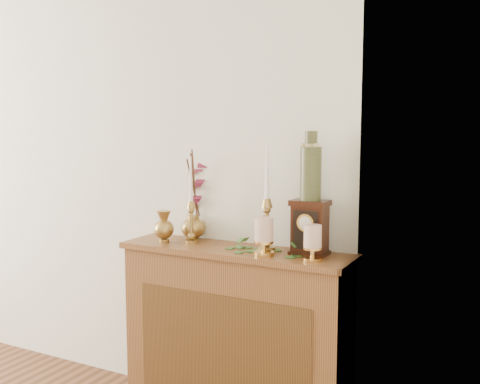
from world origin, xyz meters
The scene contains 10 objects.
console_shelf centered at (1.40, 2.10, 0.44)m, with size 1.24×0.34×0.93m.
candlestick_left centered at (1.14, 2.09, 1.08)m, with size 0.08×0.08×0.47m.
candlestick_center centered at (1.57, 2.12, 1.11)m, with size 0.09×0.09×0.54m.
bud_vase centered at (0.99, 2.05, 1.02)m, with size 0.11×0.11×0.17m.
ginger_jar centered at (1.09, 2.23, 1.16)m, with size 0.21×0.22×0.50m.
pillar_candle_left centered at (1.60, 2.02, 1.03)m, with size 0.10×0.10×0.20m.
pillar_candle_right centered at (1.85, 2.02, 1.02)m, with size 0.09×0.09×0.18m.
ivy_garland centered at (1.54, 2.09, 0.94)m, with size 0.39×0.18×0.08m.
mantel_clock centered at (1.79, 2.14, 1.06)m, with size 0.18×0.13×0.27m.
ceramic_vase centered at (1.79, 2.14, 1.35)m, with size 0.10×0.10×0.33m.
Camera 1 is at (2.74, -0.40, 1.55)m, focal length 42.00 mm.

